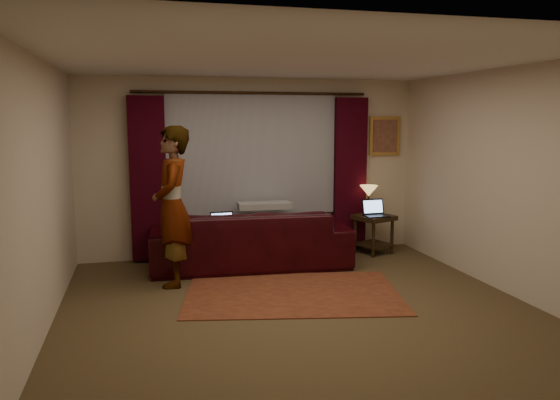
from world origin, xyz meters
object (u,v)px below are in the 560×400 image
Objects in this scene: sofa at (250,228)px; end_table at (373,234)px; laptop_table at (377,208)px; person at (172,207)px; laptop_sofa at (224,222)px; tiffany_lamp at (369,200)px.

end_table is (1.94, 0.27, -0.25)m from sofa.
laptop_table is 3.10m from person.
person reaches higher than end_table.
laptop_sofa is 2.35m from tiffany_lamp.
person reaches higher than sofa.
laptop_table is (-0.01, -0.11, 0.42)m from end_table.
sofa reaches higher than tiffany_lamp.
tiffany_lamp is 1.17× the size of laptop_table.
person is at bearing -169.20° from laptop_table.
laptop_sofa is at bearing 20.89° from sofa.
person reaches higher than tiffany_lamp.
person reaches higher than laptop_table.
laptop_table is at bearing -171.76° from sofa.
person is (-0.69, -0.47, 0.31)m from laptop_sofa.
sofa is 0.42m from laptop_sofa.
end_table is 0.43m from laptop_table.
sofa is 1.29m from person.
person is (-2.97, -0.99, 0.17)m from tiffany_lamp.
person is (-1.07, -0.59, 0.43)m from sofa.
tiffany_lamp reaches higher than laptop_table.
person is at bearing 32.53° from sofa.
tiffany_lamp is 0.23× the size of person.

